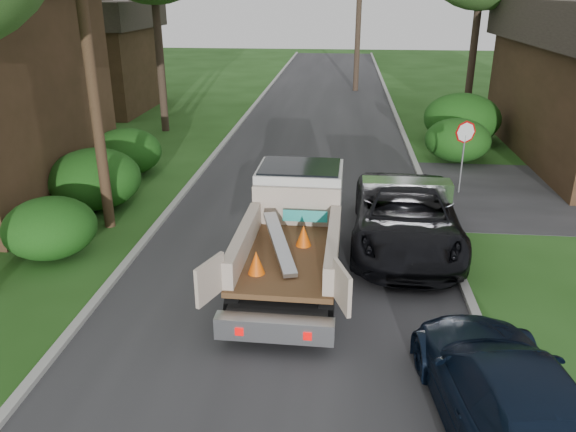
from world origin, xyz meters
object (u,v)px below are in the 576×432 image
(navy_suv, at_px, (510,398))
(house_left_far, at_px, (84,55))
(stop_sign, at_px, (464,142))
(utility_pole, at_px, (87,42))
(black_pickup, at_px, (406,216))
(flatbed_truck, at_px, (295,219))

(navy_suv, bearing_deg, house_left_far, -61.90)
(stop_sign, height_order, navy_suv, stop_sign)
(stop_sign, xyz_separation_m, navy_suv, (-1.40, -11.50, -1.04))
(utility_pole, xyz_separation_m, house_left_far, (-8.02, 17.02, -2.12))
(utility_pole, height_order, black_pickup, utility_pole)
(flatbed_truck, relative_size, black_pickup, 1.01)
(utility_pole, distance_m, flatbed_truck, 7.11)
(stop_sign, bearing_deg, house_left_far, 145.19)
(utility_pole, distance_m, house_left_far, 18.93)
(house_left_far, bearing_deg, black_pickup, -46.80)
(black_pickup, bearing_deg, navy_suv, -80.11)
(black_pickup, xyz_separation_m, navy_suv, (0.86, -7.00, -0.10))
(navy_suv, bearing_deg, stop_sign, -104.07)
(utility_pole, relative_size, flatbed_truck, 1.66)
(stop_sign, height_order, flatbed_truck, stop_sign)
(house_left_far, height_order, black_pickup, house_left_far)
(flatbed_truck, height_order, black_pickup, flatbed_truck)
(house_left_far, xyz_separation_m, black_pickup, (16.44, -17.50, -2.22))
(house_left_far, height_order, flatbed_truck, house_left_far)
(stop_sign, relative_size, navy_suv, 0.49)
(flatbed_truck, bearing_deg, navy_suv, -55.03)
(stop_sign, bearing_deg, flatbed_truck, -130.44)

